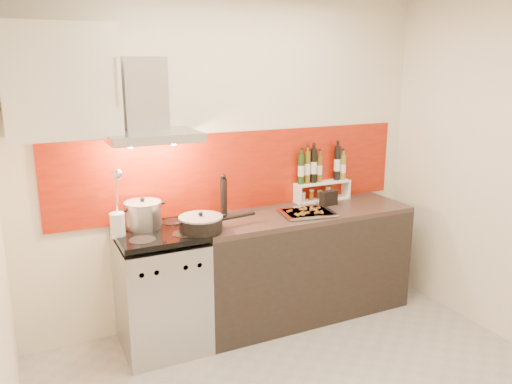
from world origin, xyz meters
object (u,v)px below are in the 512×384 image
range_stove (162,291)px  counter (302,263)px  stock_pot (143,215)px  baking_tray (307,213)px  pepper_mill (224,196)px  saute_pan (202,223)px

range_stove → counter: 1.20m
range_stove → stock_pot: bearing=125.0°
counter → baking_tray: bearing=-102.1°
stock_pot → pepper_mill: bearing=4.3°
range_stove → saute_pan: 0.61m
range_stove → counter: (1.20, 0.00, 0.01)m
counter → pepper_mill: size_ratio=5.29×
counter → pepper_mill: 0.90m
range_stove → stock_pot: stock_pot is taller
counter → stock_pot: (-1.28, 0.11, 0.56)m
stock_pot → baking_tray: (1.26, -0.20, -0.09)m
pepper_mill → saute_pan: bearing=-134.0°
range_stove → baking_tray: bearing=-4.3°
counter → stock_pot: 1.40m
pepper_mill → baking_tray: size_ratio=0.75×
pepper_mill → baking_tray: 0.68m
saute_pan → counter: bearing=8.8°
counter → pepper_mill: (-0.63, 0.16, 0.61)m
baking_tray → pepper_mill: bearing=157.9°
pepper_mill → stock_pot: bearing=-175.7°
counter → saute_pan: (-0.92, -0.14, 0.51)m
range_stove → saute_pan: (0.28, -0.14, 0.52)m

